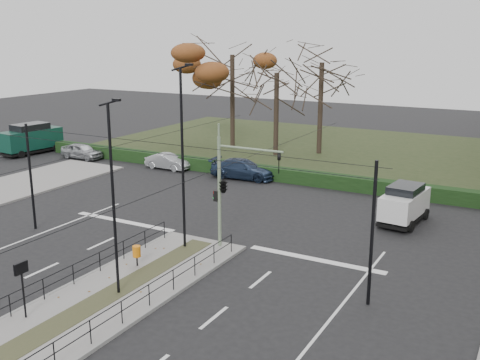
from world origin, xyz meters
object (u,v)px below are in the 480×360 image
object	(u,v)px
streetlamp_median_far	(183,157)
parked_car_third	(243,169)
white_van	(405,203)
green_van	(31,138)
parked_car_second	(168,162)
rust_tree	(232,55)
streetlamp_median_near	(114,198)
info_panel	(21,274)
litter_bin	(137,252)
traffic_light	(225,184)
bare_tree_near	(277,79)
bare_tree_center	(322,69)
parked_car_first	(82,151)

from	to	relation	value
streetlamp_median_far	parked_car_third	xyz separation A→B (m)	(-4.45, 14.42, -4.09)
white_van	green_van	distance (m)	35.24
parked_car_second	rust_tree	distance (m)	13.45
parked_car_second	streetlamp_median_near	bearing A→B (deg)	-147.79
info_panel	streetlamp_median_near	size ratio (longest dim) A/B	0.28
litter_bin	parked_car_third	bearing A→B (deg)	102.47
streetlamp_median_far	parked_car_second	xyz separation A→B (m)	(-11.38, 14.18, -4.20)
litter_bin	info_panel	size ratio (longest dim) A/B	0.43
traffic_light	parked_car_second	distance (m)	18.82
info_panel	white_van	size ratio (longest dim) A/B	0.52
parked_car_third	rust_tree	distance (m)	14.85
streetlamp_median_near	bare_tree_near	world-z (taller)	bare_tree_near
traffic_light	litter_bin	size ratio (longest dim) A/B	5.79
traffic_light	bare_tree_near	distance (m)	23.82
traffic_light	green_van	xyz separation A→B (m)	(-28.03, 12.28, -2.00)
green_van	rust_tree	bearing A→B (deg)	37.49
parked_car_second	white_van	distance (m)	20.70
green_van	bare_tree_center	xyz separation A→B (m)	(23.53, 12.60, 6.29)
parked_car_third	white_van	world-z (taller)	white_van
rust_tree	streetlamp_median_near	bearing A→B (deg)	-68.79
streetlamp_median_near	streetlamp_median_far	bearing A→B (deg)	95.82
parked_car_first	green_van	size ratio (longest dim) A/B	0.68
parked_car_second	bare_tree_center	bearing A→B (deg)	-35.22
parked_car_first	bare_tree_near	world-z (taller)	bare_tree_near
parked_car_first	rust_tree	world-z (taller)	rust_tree
bare_tree_center	streetlamp_median_near	bearing A→B (deg)	-84.06
bare_tree_near	litter_bin	bearing A→B (deg)	-78.59
litter_bin	info_panel	world-z (taller)	info_panel
litter_bin	parked_car_first	xyz separation A→B (m)	(-19.92, 16.97, -0.15)
traffic_light	white_van	bearing A→B (deg)	50.83
streetlamp_median_far	white_van	distance (m)	13.55
parked_car_second	green_van	size ratio (longest dim) A/B	0.65
bare_tree_center	streetlamp_median_far	bearing A→B (deg)	-84.03
traffic_light	bare_tree_center	size ratio (longest dim) A/B	0.52
litter_bin	rust_tree	world-z (taller)	rust_tree
parked_car_third	bare_tree_near	size ratio (longest dim) A/B	0.52
info_panel	parked_car_third	bearing A→B (deg)	98.03
parked_car_first	rust_tree	distance (m)	16.50
parked_car_first	white_van	xyz separation A→B (m)	(29.30, -4.19, 0.51)
parked_car_third	parked_car_first	bearing A→B (deg)	86.39
white_van	bare_tree_near	world-z (taller)	bare_tree_near
parked_car_third	bare_tree_center	distance (m)	13.55
parked_car_first	bare_tree_center	size ratio (longest dim) A/B	0.37
streetlamp_median_near	white_van	world-z (taller)	streetlamp_median_near
litter_bin	green_van	xyz separation A→B (m)	(-25.67, 16.44, 0.60)
streetlamp_median_far	parked_car_second	bearing A→B (deg)	128.75
bare_tree_center	rust_tree	bearing A→B (deg)	-172.57
green_van	bare_tree_near	size ratio (longest dim) A/B	0.60
info_panel	rust_tree	size ratio (longest dim) A/B	0.19
rust_tree	bare_tree_center	bearing A→B (deg)	7.43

